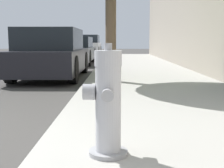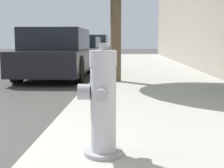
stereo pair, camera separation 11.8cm
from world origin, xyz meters
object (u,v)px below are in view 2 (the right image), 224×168
parked_car_near (58,54)px  parked_car_far (95,46)px  parked_car_mid (80,51)px  fire_hydrant (103,104)px

parked_car_near → parked_car_far: (-0.16, 12.13, 0.04)m
parked_car_far → parked_car_mid: bearing=-90.2°
fire_hydrant → parked_car_near: bearing=105.4°
parked_car_near → parked_car_mid: (-0.18, 5.47, -0.06)m
parked_car_near → parked_car_mid: bearing=91.9°
fire_hydrant → parked_car_far: parked_car_far is taller
parked_car_mid → parked_car_far: parked_car_far is taller
parked_car_mid → parked_car_near: bearing=-88.1°
fire_hydrant → parked_car_near: (-1.73, 6.27, 0.14)m
parked_car_near → parked_car_mid: size_ratio=0.90×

